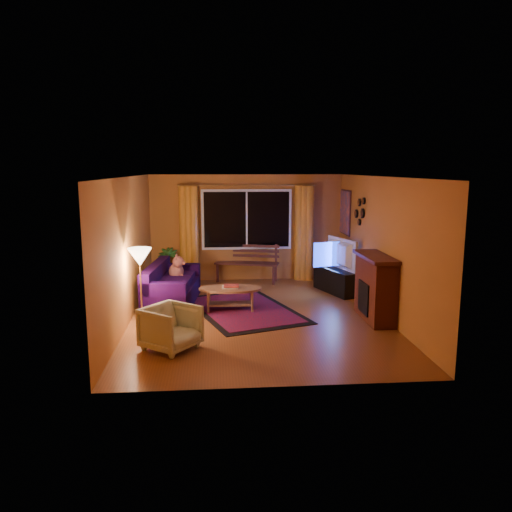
{
  "coord_description": "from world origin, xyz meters",
  "views": [
    {
      "loc": [
        -0.75,
        -8.71,
        2.66
      ],
      "look_at": [
        0.0,
        0.3,
        1.05
      ],
      "focal_mm": 35.0,
      "sensor_mm": 36.0,
      "label": 1
    }
  ],
  "objects": [
    {
      "name": "sofa",
      "position": [
        -1.6,
        0.92,
        0.4
      ],
      "size": [
        1.04,
        2.05,
        0.8
      ],
      "primitive_type": "cube",
      "rotation": [
        0.0,
        0.0,
        -0.1
      ],
      "color": "black",
      "rests_on": "ground"
    },
    {
      "name": "tv_console",
      "position": [
        1.85,
        1.57,
        0.26
      ],
      "size": [
        0.8,
        1.31,
        0.52
      ],
      "primitive_type": "cube",
      "rotation": [
        0.0,
        0.0,
        0.33
      ],
      "color": "black",
      "rests_on": "ground"
    },
    {
      "name": "floor_lamp",
      "position": [
        -2.0,
        -0.43,
        0.66
      ],
      "size": [
        0.24,
        0.24,
        1.32
      ],
      "primitive_type": "cylinder",
      "rotation": [
        0.0,
        0.0,
        -0.07
      ],
      "color": "#BF8C3F",
      "rests_on": "ground"
    },
    {
      "name": "potted_plant",
      "position": [
        -1.85,
        2.75,
        0.41
      ],
      "size": [
        0.49,
        0.49,
        0.82
      ],
      "primitive_type": "imported",
      "rotation": [
        0.0,
        0.0,
        -0.06
      ],
      "color": "#235B1E",
      "rests_on": "ground"
    },
    {
      "name": "curtain_rod",
      "position": [
        0.0,
        2.9,
        2.25
      ],
      "size": [
        3.2,
        0.03,
        0.03
      ],
      "primitive_type": "cylinder",
      "rotation": [
        0.0,
        1.57,
        0.0
      ],
      "color": "#BF8C3F",
      "rests_on": "wall_back"
    },
    {
      "name": "armchair",
      "position": [
        -1.42,
        -1.58,
        0.36
      ],
      "size": [
        0.95,
        0.96,
        0.72
      ],
      "primitive_type": "imported",
      "rotation": [
        0.0,
        0.0,
        0.9
      ],
      "color": "beige",
      "rests_on": "ground"
    },
    {
      "name": "dog",
      "position": [
        -1.55,
        1.36,
        0.63
      ],
      "size": [
        0.4,
        0.49,
        0.47
      ],
      "primitive_type": null,
      "rotation": [
        0.0,
        0.0,
        0.23
      ],
      "color": "#964D44",
      "rests_on": "sofa"
    },
    {
      "name": "wall_left",
      "position": [
        -2.26,
        0.0,
        1.25
      ],
      "size": [
        0.02,
        6.0,
        2.5
      ],
      "primitive_type": "cube",
      "color": "#B7702C",
      "rests_on": "ground"
    },
    {
      "name": "television",
      "position": [
        1.85,
        1.57,
        0.84
      ],
      "size": [
        0.46,
        1.14,
        0.66
      ],
      "primitive_type": "imported",
      "rotation": [
        0.0,
        0.0,
        1.85
      ],
      "color": "black",
      "rests_on": "tv_console"
    },
    {
      "name": "painting",
      "position": [
        2.22,
        2.45,
        1.65
      ],
      "size": [
        0.04,
        0.76,
        0.96
      ],
      "primitive_type": "cube",
      "color": "orange",
      "rests_on": "wall_right"
    },
    {
      "name": "bench",
      "position": [
        -0.01,
        2.75,
        0.22
      ],
      "size": [
        1.54,
        0.83,
        0.44
      ],
      "primitive_type": "cube",
      "rotation": [
        0.0,
        0.0,
        -0.28
      ],
      "color": "#3C1A17",
      "rests_on": "ground"
    },
    {
      "name": "coffee_table",
      "position": [
        -0.48,
        0.42,
        0.21
      ],
      "size": [
        1.23,
        1.23,
        0.43
      ],
      "primitive_type": "cylinder",
      "rotation": [
        0.0,
        0.0,
        -0.04
      ],
      "color": "#996745",
      "rests_on": "ground"
    },
    {
      "name": "curtain_left",
      "position": [
        -1.35,
        2.88,
        1.12
      ],
      "size": [
        0.36,
        0.36,
        2.24
      ],
      "primitive_type": "cylinder",
      "color": "orange",
      "rests_on": "ground"
    },
    {
      "name": "window",
      "position": [
        0.0,
        2.94,
        1.45
      ],
      "size": [
        2.0,
        0.02,
        1.3
      ],
      "primitive_type": "cube",
      "color": "black",
      "rests_on": "wall_back"
    },
    {
      "name": "rug",
      "position": [
        -0.23,
        0.39,
        0.01
      ],
      "size": [
        2.45,
        3.06,
        0.02
      ],
      "primitive_type": "cube",
      "rotation": [
        0.0,
        0.0,
        0.33
      ],
      "color": "maroon",
      "rests_on": "ground"
    },
    {
      "name": "fireplace",
      "position": [
        2.05,
        -0.4,
        0.55
      ],
      "size": [
        0.4,
        1.2,
        1.1
      ],
      "primitive_type": "cube",
      "color": "maroon",
      "rests_on": "ground"
    },
    {
      "name": "curtain_right",
      "position": [
        1.35,
        2.88,
        1.12
      ],
      "size": [
        0.36,
        0.36,
        2.24
      ],
      "primitive_type": "cylinder",
      "color": "orange",
      "rests_on": "ground"
    },
    {
      "name": "mirror_cluster",
      "position": [
        2.21,
        1.3,
        1.8
      ],
      "size": [
        0.06,
        0.6,
        0.56
      ],
      "primitive_type": null,
      "color": "black",
      "rests_on": "wall_right"
    },
    {
      "name": "wall_back",
      "position": [
        0.0,
        3.01,
        1.25
      ],
      "size": [
        4.5,
        0.02,
        2.5
      ],
      "primitive_type": "cube",
      "color": "#B7702C",
      "rests_on": "ground"
    },
    {
      "name": "ceiling",
      "position": [
        0.0,
        0.0,
        2.51
      ],
      "size": [
        4.5,
        6.0,
        0.02
      ],
      "primitive_type": "cube",
      "color": "white",
      "rests_on": "ground"
    },
    {
      "name": "wall_right",
      "position": [
        2.26,
        0.0,
        1.25
      ],
      "size": [
        0.02,
        6.0,
        2.5
      ],
      "primitive_type": "cube",
      "color": "#B7702C",
      "rests_on": "ground"
    },
    {
      "name": "floor",
      "position": [
        0.0,
        0.0,
        -0.01
      ],
      "size": [
        4.5,
        6.0,
        0.02
      ],
      "primitive_type": "cube",
      "color": "brown",
      "rests_on": "ground"
    }
  ]
}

